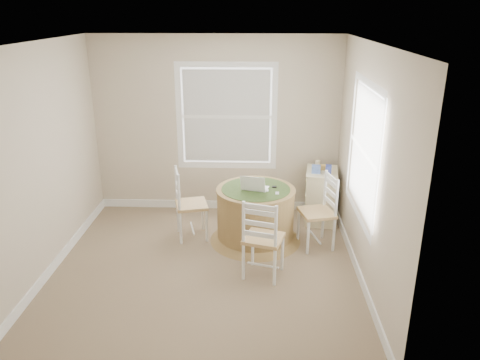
{
  "coord_description": "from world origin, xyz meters",
  "views": [
    {
      "loc": [
        0.6,
        -4.87,
        2.93
      ],
      "look_at": [
        0.4,
        0.45,
        0.97
      ],
      "focal_mm": 35.0,
      "sensor_mm": 36.0,
      "label": 1
    }
  ],
  "objects_px": {
    "chair_right": "(317,212)",
    "corner_chest": "(320,196)",
    "chair_near": "(264,238)",
    "laptop": "(255,187)",
    "chair_left": "(191,204)",
    "round_table": "(255,212)"
  },
  "relations": [
    {
      "from": "round_table",
      "to": "chair_near",
      "type": "distance_m",
      "value": 0.88
    },
    {
      "from": "round_table",
      "to": "corner_chest",
      "type": "relative_size",
      "value": 1.56
    },
    {
      "from": "chair_right",
      "to": "chair_left",
      "type": "bearing_deg",
      "value": -111.78
    },
    {
      "from": "round_table",
      "to": "chair_left",
      "type": "distance_m",
      "value": 0.86
    },
    {
      "from": "corner_chest",
      "to": "laptop",
      "type": "bearing_deg",
      "value": -137.44
    },
    {
      "from": "chair_right",
      "to": "laptop",
      "type": "xyz_separation_m",
      "value": [
        -0.8,
        0.11,
        0.29
      ]
    },
    {
      "from": "laptop",
      "to": "chair_left",
      "type": "bearing_deg",
      "value": 8.2
    },
    {
      "from": "round_table",
      "to": "laptop",
      "type": "xyz_separation_m",
      "value": [
        -0.01,
        -0.02,
        0.36
      ]
    },
    {
      "from": "chair_near",
      "to": "chair_right",
      "type": "relative_size",
      "value": 1.0
    },
    {
      "from": "chair_left",
      "to": "corner_chest",
      "type": "xyz_separation_m",
      "value": [
        1.78,
        0.57,
        -0.09
      ]
    },
    {
      "from": "chair_left",
      "to": "chair_near",
      "type": "xyz_separation_m",
      "value": [
        0.95,
        -0.94,
        0.0
      ]
    },
    {
      "from": "chair_right",
      "to": "laptop",
      "type": "relative_size",
      "value": 2.51
    },
    {
      "from": "chair_near",
      "to": "chair_right",
      "type": "height_order",
      "value": "same"
    },
    {
      "from": "chair_left",
      "to": "chair_right",
      "type": "height_order",
      "value": "same"
    },
    {
      "from": "round_table",
      "to": "chair_near",
      "type": "bearing_deg",
      "value": -79.34
    },
    {
      "from": "round_table",
      "to": "chair_right",
      "type": "bearing_deg",
      "value": -5.48
    },
    {
      "from": "corner_chest",
      "to": "round_table",
      "type": "bearing_deg",
      "value": -137.9
    },
    {
      "from": "chair_near",
      "to": "chair_right",
      "type": "bearing_deg",
      "value": -116.19
    },
    {
      "from": "chair_near",
      "to": "laptop",
      "type": "height_order",
      "value": "same"
    },
    {
      "from": "chair_right",
      "to": "corner_chest",
      "type": "relative_size",
      "value": 1.23
    },
    {
      "from": "chair_near",
      "to": "corner_chest",
      "type": "distance_m",
      "value": 1.73
    },
    {
      "from": "chair_left",
      "to": "corner_chest",
      "type": "bearing_deg",
      "value": -86.52
    }
  ]
}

